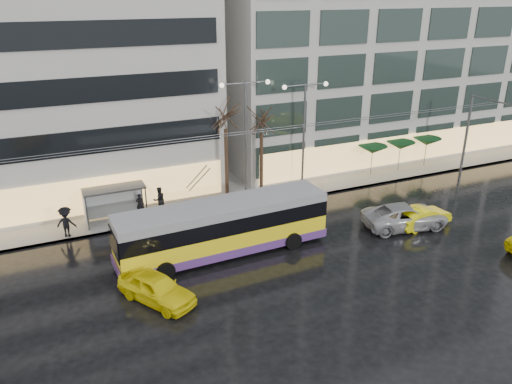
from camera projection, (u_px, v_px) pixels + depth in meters
ground at (286, 269)px, 29.40m from camera, size 140.00×140.00×0.00m
sidewalk at (231, 184)px, 41.96m from camera, size 80.00×10.00×0.15m
kerb at (255, 206)px, 37.78m from camera, size 80.00×0.10×0.15m
building_right at (374, 19)px, 47.87m from camera, size 32.00×14.00×25.00m
trolleybus at (224, 229)px, 30.55m from camera, size 13.31×5.28×6.13m
catenary at (248, 159)px, 34.88m from camera, size 42.24×5.12×7.00m
bus_shelter at (109, 197)px, 34.53m from camera, size 4.20×1.60×2.51m
street_lamp_near at (245, 124)px, 37.02m from camera, size 3.96×0.36×9.03m
street_lamp_far at (304, 121)px, 39.02m from camera, size 3.96×0.36×8.53m
tree_a at (225, 111)px, 36.21m from camera, size 3.20×3.20×8.40m
tree_b at (262, 116)px, 37.77m from camera, size 3.20×3.20×7.70m
parasol_a at (373, 150)px, 43.07m from camera, size 2.50×2.50×2.65m
parasol_b at (400, 145)px, 44.20m from camera, size 2.50×2.50×2.65m
parasol_c at (427, 142)px, 45.33m from camera, size 2.50×2.50×2.65m
taxi_a at (156, 288)px, 26.13m from camera, size 3.93×4.87×1.56m
taxi_b at (422, 217)px, 34.48m from camera, size 4.43×1.88×1.42m
sedan_silver at (405, 216)px, 34.30m from camera, size 6.32×3.79×1.64m
pedestrian_a at (139, 196)px, 35.60m from camera, size 1.23×1.24×2.19m
pedestrian_b at (159, 200)px, 36.26m from camera, size 1.07×0.92×1.92m
pedestrian_c at (66, 221)px, 32.55m from camera, size 1.44×1.16×2.11m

